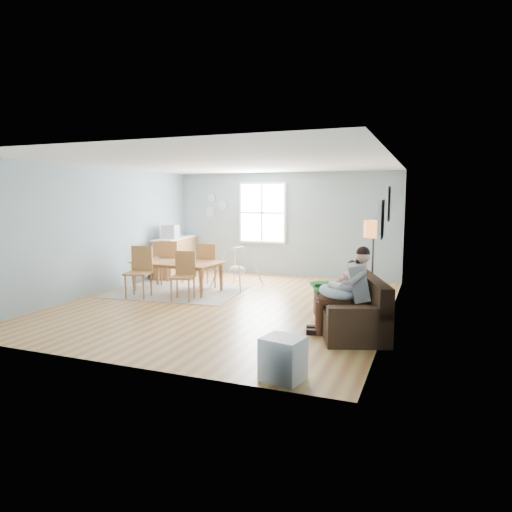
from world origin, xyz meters
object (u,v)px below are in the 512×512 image
at_px(sofa, 352,310).
at_px(floor_lamp, 373,237).
at_px(father, 347,288).
at_px(counter, 176,256).
at_px(chair_se, 184,272).
at_px(chair_nw, 170,259).
at_px(storage_cube, 282,358).
at_px(dining_table, 177,277).
at_px(chair_sw, 140,268).
at_px(baby_swing, 237,270).
at_px(toddler, 346,282).
at_px(chair_ne, 209,262).
at_px(monitor, 170,232).

xyz_separation_m(sofa, floor_lamp, (0.18, 1.02, 1.08)).
bearing_deg(father, counter, 144.54).
bearing_deg(chair_se, chair_nw, 130.95).
distance_m(storage_cube, chair_se, 4.45).
distance_m(dining_table, chair_sw, 0.89).
xyz_separation_m(father, baby_swing, (-2.99, 2.74, -0.30)).
distance_m(floor_lamp, storage_cube, 3.57).
relative_size(chair_sw, counter, 0.57).
bearing_deg(storage_cube, chair_sw, 142.89).
xyz_separation_m(chair_nw, baby_swing, (1.57, 0.31, -0.20)).
distance_m(chair_nw, baby_swing, 1.61).
bearing_deg(baby_swing, sofa, -38.77).
bearing_deg(sofa, toddler, 130.85).
bearing_deg(counter, chair_nw, -63.94).
height_order(sofa, father, father).
height_order(sofa, toddler, toddler).
height_order(toddler, chair_sw, toddler).
height_order(chair_sw, chair_ne, chair_sw).
distance_m(sofa, counter, 6.21).
height_order(sofa, counter, counter).
bearing_deg(sofa, baby_swing, 141.23).
height_order(sofa, chair_nw, chair_nw).
relative_size(father, chair_ne, 1.32).
relative_size(dining_table, counter, 1.01).
xyz_separation_m(sofa, father, (-0.03, -0.32, 0.42)).
height_order(chair_se, chair_nw, chair_nw).
height_order(chair_se, baby_swing, chair_se).
relative_size(father, storage_cube, 2.61).
distance_m(toddler, chair_sw, 4.39).
bearing_deg(chair_nw, chair_se, -49.05).
relative_size(sofa, chair_se, 2.28).
distance_m(dining_table, chair_se, 0.87).
bearing_deg(sofa, counter, 147.09).
bearing_deg(toddler, monitor, 150.15).
distance_m(father, baby_swing, 4.07).
bearing_deg(chair_sw, toddler, -7.99).
bearing_deg(chair_sw, chair_nw, 94.55).
relative_size(sofa, dining_table, 1.19).
bearing_deg(father, chair_sw, 166.31).
bearing_deg(toddler, chair_se, 168.32).
distance_m(chair_sw, monitor, 2.43).
bearing_deg(dining_table, father, -21.61).
distance_m(floor_lamp, dining_table, 4.37).
bearing_deg(chair_sw, father, -13.69).
xyz_separation_m(floor_lamp, chair_nw, (-4.77, 1.10, -0.76)).
relative_size(counter, monitor, 4.52).
xyz_separation_m(dining_table, chair_nw, (-0.55, 0.63, 0.28)).
bearing_deg(chair_nw, dining_table, -48.82).
height_order(father, storage_cube, father).
xyz_separation_m(storage_cube, chair_ne, (-3.22, 4.54, 0.34)).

